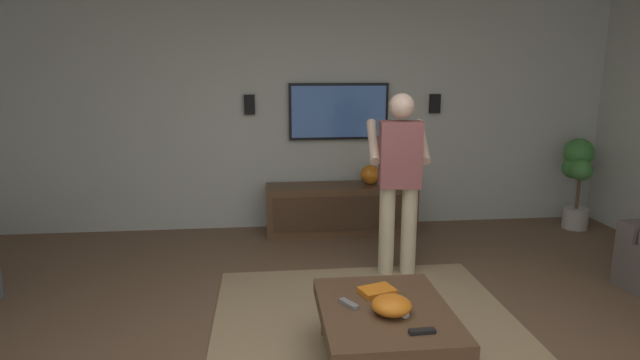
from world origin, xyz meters
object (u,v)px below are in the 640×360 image
Objects in this scene: tv at (339,112)px; bowl at (392,305)px; remote_grey at (349,304)px; wall_speaker_right at (249,105)px; coffee_table at (385,323)px; remote_black at (422,331)px; media_console at (341,208)px; potted_plant_tall at (578,170)px; remote_white at (397,312)px; person_standing at (399,174)px; vase_round at (370,175)px; wall_speaker_left at (435,104)px; book at (377,291)px.

tv is 4.70× the size of bowl.
bowl is (-3.09, 0.11, -0.91)m from tv.
remote_grey is 0.68× the size of wall_speaker_right.
coffee_table is 6.67× the size of remote_black.
media_console is 1.61× the size of potted_plant_tall.
wall_speaker_right is (3.11, 0.93, 1.03)m from remote_white.
potted_plant_tall is 7.06× the size of remote_grey.
wall_speaker_right is at bearing 47.42° from person_standing.
person_standing is (-1.28, -0.33, 0.66)m from media_console.
person_standing is (-1.52, -0.33, -0.43)m from tv.
coffee_table is 0.15m from remote_white.
wall_speaker_left is at bearing -73.92° from vase_round.
person_standing is (1.49, -0.46, 0.64)m from coffee_table.
wall_speaker_right is at bearing 80.30° from vase_round.
vase_round is (-0.22, -0.34, -0.70)m from tv.
person_standing is at bearing -15.70° from bowl.
person_standing reaches higher than remote_black.
potted_plant_tall reaches higher than coffee_table.
person_standing is 1.55× the size of potted_plant_tall.
person_standing is at bearing 115.26° from potted_plant_tall.
bowl is 0.28m from remote_black.
coffee_table is 3.92m from potted_plant_tall.
vase_round is (2.88, -0.42, 0.25)m from remote_white.
person_standing is at bearing -17.14° from coffee_table.
tv is (3.01, -0.13, 1.06)m from coffee_table.
vase_round is at bearing 135.53° from remote_grey.
tv is at bearing 131.42° from remote_white.
bowl is at bearing 76.51° from book.
bowl is at bearing 133.46° from potted_plant_tall.
tv is 3.47m from remote_black.
vase_round is at bearing -8.90° from bowl.
person_standing reaches higher than media_console.
person_standing is 1.70m from bowl.
media_console is 7.73× the size of vase_round.
wall_speaker_right reaches higher than potted_plant_tall.
person_standing reaches higher than bowl.
wall_speaker_left reaches higher than remote_white.
remote_grey is 3.21m from wall_speaker_right.
media_console is (2.76, -0.13, -0.02)m from coffee_table.
wall_speaker_right reaches higher than remote_white.
vase_round is at bearing -99.75° from remote_black.
remote_grey reaches higher than coffee_table.
remote_white is 2.92m from vase_round.
coffee_table is 4.55× the size of wall_speaker_left.
tv reaches higher than remote_grey.
remote_grey is (0.13, 0.24, -0.04)m from bowl.
coffee_table is 0.37m from remote_black.
vase_round reaches higher than remote_white.
wall_speaker_left reaches higher than vase_round.
vase_round is at bearing 57.10° from tv.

